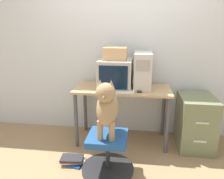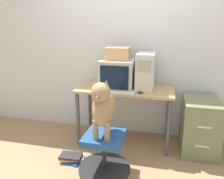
# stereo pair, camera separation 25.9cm
# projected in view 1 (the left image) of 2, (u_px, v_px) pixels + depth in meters

# --- Properties ---
(ground_plane) EXTENTS (12.00, 12.00, 0.00)m
(ground_plane) POSITION_uv_depth(u_px,v_px,m) (120.00, 151.00, 2.85)
(ground_plane) COLOR #937551
(wall_back) EXTENTS (8.00, 0.05, 2.60)m
(wall_back) POSITION_uv_depth(u_px,v_px,m) (125.00, 46.00, 3.10)
(wall_back) COLOR silver
(wall_back) RESTS_ON ground_plane
(desk) EXTENTS (1.27, 0.58, 0.78)m
(desk) POSITION_uv_depth(u_px,v_px,m) (122.00, 96.00, 2.94)
(desk) COLOR tan
(desk) RESTS_ON ground_plane
(crt_monitor) EXTENTS (0.43, 0.47, 0.37)m
(crt_monitor) POSITION_uv_depth(u_px,v_px,m) (115.00, 74.00, 2.89)
(crt_monitor) COLOR #B7B2A8
(crt_monitor) RESTS_ON desk
(pc_tower) EXTENTS (0.22, 0.44, 0.47)m
(pc_tower) POSITION_uv_depth(u_px,v_px,m) (143.00, 71.00, 2.84)
(pc_tower) COLOR beige
(pc_tower) RESTS_ON desk
(keyboard) EXTENTS (0.46, 0.16, 0.03)m
(keyboard) POSITION_uv_depth(u_px,v_px,m) (116.00, 91.00, 2.73)
(keyboard) COLOR silver
(keyboard) RESTS_ON desk
(computer_mouse) EXTENTS (0.07, 0.05, 0.03)m
(computer_mouse) POSITION_uv_depth(u_px,v_px,m) (139.00, 91.00, 2.70)
(computer_mouse) COLOR #333333
(computer_mouse) RESTS_ON desk
(office_chair) EXTENTS (0.59, 0.59, 0.44)m
(office_chair) POSITION_uv_depth(u_px,v_px,m) (108.00, 155.00, 2.42)
(office_chair) COLOR #262628
(office_chair) RESTS_ON ground_plane
(dog) EXTENTS (0.22, 0.49, 0.64)m
(dog) POSITION_uv_depth(u_px,v_px,m) (107.00, 106.00, 2.25)
(dog) COLOR #9E7F56
(dog) RESTS_ON office_chair
(filing_cabinet) EXTENTS (0.44, 0.60, 0.70)m
(filing_cabinet) POSITION_uv_depth(u_px,v_px,m) (195.00, 122.00, 2.89)
(filing_cabinet) COLOR #6B7251
(filing_cabinet) RESTS_ON ground_plane
(cardboard_box) EXTENTS (0.30, 0.28, 0.16)m
(cardboard_box) POSITION_uv_depth(u_px,v_px,m) (116.00, 53.00, 2.81)
(cardboard_box) COLOR tan
(cardboard_box) RESTS_ON crt_monitor
(book_stack_floor) EXTENTS (0.31, 0.23, 0.08)m
(book_stack_floor) POSITION_uv_depth(u_px,v_px,m) (73.00, 160.00, 2.59)
(book_stack_floor) COLOR #1E4C9E
(book_stack_floor) RESTS_ON ground_plane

